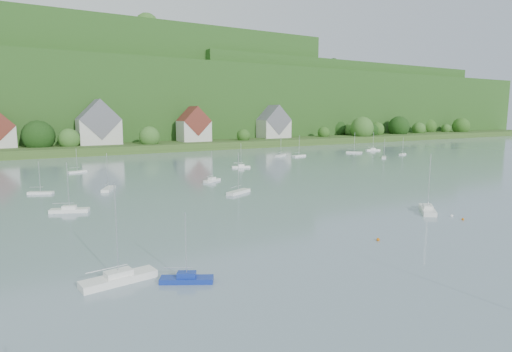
# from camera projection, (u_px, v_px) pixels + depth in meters

# --- Properties ---
(far_shore_strip) EXTENTS (600.00, 60.00, 3.00)m
(far_shore_strip) POSITION_uv_depth(u_px,v_px,m) (82.00, 147.00, 179.54)
(far_shore_strip) COLOR #32501E
(far_shore_strip) RESTS_ON ground
(forested_ridge) EXTENTS (620.00, 181.22, 69.89)m
(forested_ridge) POSITION_uv_depth(u_px,v_px,m) (60.00, 99.00, 234.88)
(forested_ridge) COLOR #154315
(forested_ridge) RESTS_ON ground
(village_building_2) EXTENTS (16.00, 11.44, 18.00)m
(village_building_2) POSITION_uv_depth(u_px,v_px,m) (99.00, 126.00, 170.59)
(village_building_2) COLOR beige
(village_building_2) RESTS_ON far_shore_strip
(village_building_3) EXTENTS (13.00, 10.40, 15.50)m
(village_building_3) POSITION_uv_depth(u_px,v_px,m) (194.00, 127.00, 189.26)
(village_building_3) COLOR beige
(village_building_3) RESTS_ON far_shore_strip
(village_building_4) EXTENTS (15.00, 10.40, 16.50)m
(village_building_4) POSITION_uv_depth(u_px,v_px,m) (274.00, 125.00, 215.42)
(village_building_4) COLOR beige
(village_building_4) RESTS_ON far_shore_strip
(near_sailboat_1) EXTENTS (4.94, 3.60, 6.61)m
(near_sailboat_1) POSITION_uv_depth(u_px,v_px,m) (187.00, 278.00, 39.38)
(near_sailboat_1) COLOR navy
(near_sailboat_1) RESTS_ON ground
(near_sailboat_3) EXTENTS (6.19, 6.17, 9.22)m
(near_sailboat_3) POSITION_uv_depth(u_px,v_px,m) (428.00, 209.00, 67.23)
(near_sailboat_3) COLOR white
(near_sailboat_3) RESTS_ON ground
(near_sailboat_6) EXTENTS (7.08, 2.82, 9.29)m
(near_sailboat_6) POSITION_uv_depth(u_px,v_px,m) (119.00, 278.00, 39.26)
(near_sailboat_6) COLOR white
(near_sailboat_6) RESTS_ON ground
(mooring_buoy_2) EXTENTS (0.38, 0.38, 0.38)m
(mooring_buoy_2) POSITION_uv_depth(u_px,v_px,m) (463.00, 220.00, 62.38)
(mooring_buoy_2) COLOR #CB5F04
(mooring_buoy_2) RESTS_ON ground
(mooring_buoy_3) EXTENTS (0.43, 0.43, 0.43)m
(mooring_buoy_3) POSITION_uv_depth(u_px,v_px,m) (378.00, 241.00, 52.28)
(mooring_buoy_3) COLOR #CB5F04
(mooring_buoy_3) RESTS_ON ground
(mooring_buoy_4) EXTENTS (0.41, 0.41, 0.41)m
(mooring_buoy_4) POSITION_uv_depth(u_px,v_px,m) (452.00, 217.00, 64.36)
(mooring_buoy_4) COLOR white
(mooring_buoy_4) RESTS_ON ground
(far_sailboat_cluster) EXTENTS (192.82, 67.13, 8.71)m
(far_sailboat_cluster) POSITION_uv_depth(u_px,v_px,m) (142.00, 172.00, 110.41)
(far_sailboat_cluster) COLOR white
(far_sailboat_cluster) RESTS_ON ground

